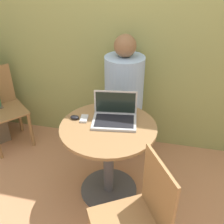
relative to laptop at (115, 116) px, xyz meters
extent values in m
plane|color=tan|center=(-0.03, -0.09, -0.75)|extent=(12.00, 12.00, 0.00)
cube|color=#939956|center=(-0.03, 0.75, 0.55)|extent=(7.00, 0.05, 2.60)
cylinder|color=#4C4C51|center=(-0.03, -0.09, -0.74)|extent=(0.51, 0.51, 0.02)
cylinder|color=#4C4C51|center=(-0.03, -0.09, -0.40)|extent=(0.09, 0.09, 0.66)
cylinder|color=olive|center=(-0.03, -0.09, -0.06)|extent=(0.76, 0.76, 0.02)
cube|color=#B7B7BC|center=(0.01, -0.04, -0.04)|extent=(0.38, 0.28, 0.02)
cube|color=black|center=(0.01, -0.04, -0.02)|extent=(0.33, 0.23, 0.00)
cube|color=#B7B7BC|center=(-0.01, 0.08, 0.08)|extent=(0.34, 0.06, 0.20)
cube|color=black|center=(-0.01, 0.07, 0.08)|extent=(0.31, 0.05, 0.18)
cube|color=silver|center=(-0.24, -0.04, -0.04)|extent=(0.07, 0.11, 0.02)
ellipsoid|color=black|center=(-0.32, -0.05, -0.03)|extent=(0.07, 0.05, 0.03)
cylinder|color=#9E7042|center=(0.29, -0.48, -0.54)|extent=(0.04, 0.04, 0.42)
cube|color=#9E7042|center=(0.40, -0.63, -0.09)|extent=(0.20, 0.33, 0.45)
cube|color=brown|center=(-0.05, 0.67, -0.52)|extent=(0.43, 0.57, 0.45)
cylinder|color=#9EBCE5|center=(-0.03, 0.54, 0.00)|extent=(0.38, 0.38, 0.60)
sphere|color=brown|center=(-0.03, 0.54, 0.40)|extent=(0.20, 0.20, 0.20)
cylinder|color=#9E7042|center=(-1.01, 0.36, -0.54)|extent=(0.04, 0.04, 0.41)
cylinder|color=#9E7042|center=(-1.28, 0.59, -0.54)|extent=(0.04, 0.04, 0.41)
cube|color=#9E7042|center=(-1.26, 0.34, -0.33)|extent=(0.56, 0.56, 0.02)
camera|label=1|loc=(0.37, -1.72, 1.10)|focal=42.00mm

